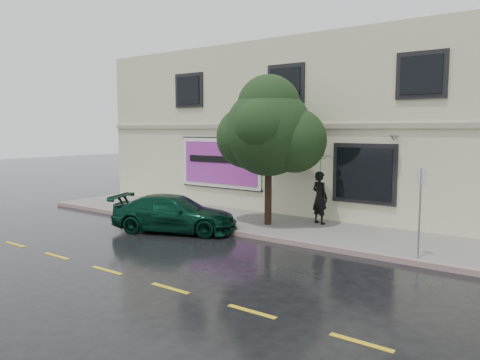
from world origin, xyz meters
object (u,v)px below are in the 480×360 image
Objects in this scene: street_tree at (269,132)px; fire_hydrant at (156,204)px; pedestrian at (320,198)px; car at (174,213)px.

fire_hydrant is (-4.88, -0.76, -2.87)m from street_tree.
street_tree is 6.32× the size of fire_hydrant.
fire_hydrant is (-6.28, -1.95, -0.57)m from pedestrian.
street_tree is at bearing -2.88° from fire_hydrant.
car is at bearing -134.86° from street_tree.
pedestrian is 0.39× the size of street_tree.
street_tree is 5.71m from fire_hydrant.
pedestrian reaches higher than fire_hydrant.
street_tree is at bearing 59.90° from pedestrian.
car is 4.27m from street_tree.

